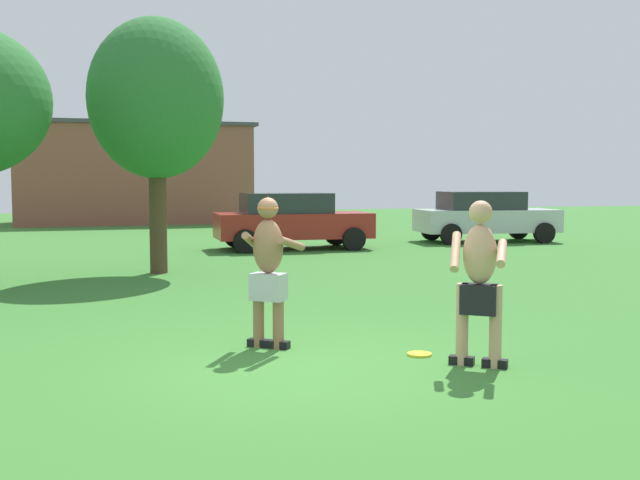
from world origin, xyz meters
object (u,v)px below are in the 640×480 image
object	(u,v)px
player_with_cap	(268,264)
car_silver_near_post	(485,216)
tree_left_field	(156,100)
car_red_far_end	(291,220)
player_in_black	(479,279)
frisbee	(420,354)

from	to	relation	value
player_with_cap	car_silver_near_post	size ratio (longest dim) A/B	0.39
car_silver_near_post	tree_left_field	xyz separation A→B (m)	(-10.53, -5.11, 2.76)
car_red_far_end	player_in_black	bearing A→B (deg)	-96.72
frisbee	tree_left_field	bearing A→B (deg)	103.87
player_with_cap	player_in_black	bearing A→B (deg)	-38.70
player_with_cap	car_silver_near_post	xyz separation A→B (m)	(9.95, 12.68, -0.15)
player_in_black	car_silver_near_post	size ratio (longest dim) A/B	0.39
player_with_cap	frisbee	distance (m)	2.00
player_with_cap	car_red_far_end	xyz separation A→B (m)	(3.49, 12.05, -0.15)
player_with_cap	player_in_black	world-z (taller)	player_with_cap
car_silver_near_post	tree_left_field	bearing A→B (deg)	-154.12
player_in_black	frisbee	distance (m)	1.17
frisbee	car_red_far_end	world-z (taller)	car_red_far_end
car_silver_near_post	frisbee	bearing A→B (deg)	-121.89
car_silver_near_post	player_in_black	bearing A→B (deg)	-119.59
player_with_cap	tree_left_field	size ratio (longest dim) A/B	0.33
player_in_black	player_with_cap	bearing A→B (deg)	141.30
player_with_cap	frisbee	world-z (taller)	player_with_cap
player_with_cap	car_silver_near_post	world-z (taller)	player_with_cap
car_red_far_end	player_with_cap	bearing A→B (deg)	-106.14
player_with_cap	frisbee	bearing A→B (deg)	-30.23
player_in_black	car_red_far_end	xyz separation A→B (m)	(1.60, 13.56, -0.10)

